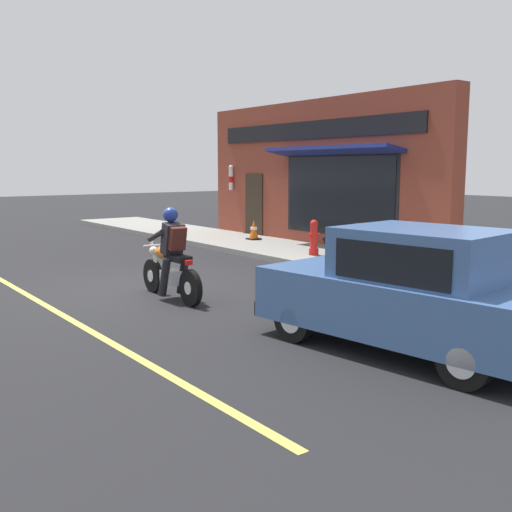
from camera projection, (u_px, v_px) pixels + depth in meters
ground_plane at (135, 289)px, 11.38m from camera, size 80.00×80.00×0.00m
sidewalk_curb at (265, 247)px, 16.97m from camera, size 2.60×22.00×0.14m
storefront_building at (316, 174)px, 17.26m from camera, size 1.25×9.57×4.20m
motorcycle_with_rider at (171, 261)px, 10.46m from camera, size 0.56×2.02×1.62m
car_hatchback at (409, 292)px, 7.45m from camera, size 2.08×3.95×1.57m
trash_bin at (366, 247)px, 12.64m from camera, size 0.56×0.56×0.98m
fire_hydrant at (314, 238)px, 14.84m from camera, size 0.36×0.24×0.88m
traffic_cone at (254, 230)px, 18.07m from camera, size 0.36×0.36×0.60m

